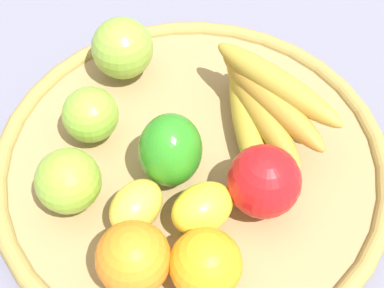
{
  "coord_description": "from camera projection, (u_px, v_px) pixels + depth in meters",
  "views": [
    {
      "loc": [
        -0.18,
        -0.32,
        0.56
      ],
      "look_at": [
        0.0,
        0.0,
        0.06
      ],
      "focal_mm": 52.52,
      "sensor_mm": 36.0,
      "label": 1
    }
  ],
  "objects": [
    {
      "name": "lemon_1",
      "position": [
        136.0,
        206.0,
        0.57
      ],
      "size": [
        0.08,
        0.07,
        0.05
      ],
      "primitive_type": "ellipsoid",
      "rotation": [
        0.0,
        0.0,
        3.58
      ],
      "color": "yellow",
      "rests_on": "basket"
    },
    {
      "name": "orange_1",
      "position": [
        133.0,
        258.0,
        0.53
      ],
      "size": [
        0.09,
        0.09,
        0.07
      ],
      "primitive_type": "sphere",
      "rotation": [
        0.0,
        0.0,
        4.97
      ],
      "color": "orange",
      "rests_on": "basket"
    },
    {
      "name": "bell_pepper",
      "position": [
        171.0,
        150.0,
        0.59
      ],
      "size": [
        0.1,
        0.1,
        0.08
      ],
      "primitive_type": "ellipsoid",
      "rotation": [
        0.0,
        0.0,
        4.07
      ],
      "color": "#2B8B1F",
      "rests_on": "basket"
    },
    {
      "name": "apple_2",
      "position": [
        264.0,
        181.0,
        0.57
      ],
      "size": [
        0.1,
        0.1,
        0.08
      ],
      "primitive_type": "sphere",
      "rotation": [
        0.0,
        0.0,
        1.18
      ],
      "color": "red",
      "rests_on": "basket"
    },
    {
      "name": "apple_0",
      "position": [
        68.0,
        181.0,
        0.58
      ],
      "size": [
        0.09,
        0.09,
        0.07
      ],
      "primitive_type": "sphere",
      "rotation": [
        0.0,
        0.0,
        4.44
      ],
      "color": "#85B636",
      "rests_on": "basket"
    },
    {
      "name": "apple_3",
      "position": [
        122.0,
        48.0,
        0.69
      ],
      "size": [
        0.1,
        0.1,
        0.08
      ],
      "primitive_type": "sphere",
      "rotation": [
        0.0,
        0.0,
        5.2
      ],
      "color": "#85AF3B",
      "rests_on": "basket"
    },
    {
      "name": "basket",
      "position": [
        192.0,
        163.0,
        0.66
      ],
      "size": [
        0.46,
        0.46,
        0.04
      ],
      "color": "#9C8053",
      "rests_on": "ground_plane"
    },
    {
      "name": "lemon_0",
      "position": [
        202.0,
        208.0,
        0.57
      ],
      "size": [
        0.07,
        0.06,
        0.05
      ],
      "primitive_type": "ellipsoid",
      "rotation": [
        0.0,
        0.0,
        0.07
      ],
      "color": "yellow",
      "rests_on": "basket"
    },
    {
      "name": "apple_1",
      "position": [
        90.0,
        115.0,
        0.63
      ],
      "size": [
        0.07,
        0.07,
        0.06
      ],
      "primitive_type": "sphere",
      "rotation": [
        0.0,
        0.0,
        1.72
      ],
      "color": "#84BC38",
      "rests_on": "basket"
    },
    {
      "name": "ground_plane",
      "position": [
        192.0,
        172.0,
        0.67
      ],
      "size": [
        2.4,
        2.4,
        0.0
      ],
      "primitive_type": "plane",
      "color": "slate",
      "rests_on": "ground"
    },
    {
      "name": "orange_0",
      "position": [
        206.0,
        264.0,
        0.52
      ],
      "size": [
        0.09,
        0.09,
        0.07
      ],
      "primitive_type": "sphere",
      "rotation": [
        0.0,
        0.0,
        3.44
      ],
      "color": "orange",
      "rests_on": "basket"
    },
    {
      "name": "banana_bunch",
      "position": [
        264.0,
        104.0,
        0.64
      ],
      "size": [
        0.13,
        0.18,
        0.08
      ],
      "color": "#AF952F",
      "rests_on": "basket"
    }
  ]
}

